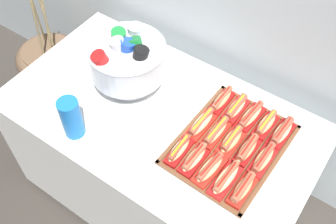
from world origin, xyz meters
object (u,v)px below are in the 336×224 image
hot_dog_4 (243,189)px  hot_dog_5 (201,123)px  serving_tray (230,145)px  hot_dog_10 (222,100)px  punch_bowl (127,59)px  hot_dog_2 (210,168)px  hot_dog_11 (236,108)px  hot_dog_0 (179,149)px  hot_dog_13 (266,124)px  cup_stack (71,118)px  hot_dog_12 (251,116)px  floor_vase (56,79)px  hot_dog_14 (282,132)px  hot_dog_1 (194,159)px  hot_dog_8 (247,149)px  hot_dog_6 (216,132)px  hot_dog_3 (226,178)px  hot_dog_9 (263,159)px  buffet_table (160,158)px  hot_dog_7 (231,140)px  donut (79,47)px

hot_dog_4 → hot_dog_5: size_ratio=0.88×
serving_tray → hot_dog_10: size_ratio=3.32×
punch_bowl → serving_tray: bearing=-3.0°
hot_dog_2 → hot_dog_11: same height
hot_dog_0 → hot_dog_4: (0.30, -0.01, -0.00)m
hot_dog_13 → hot_dog_10: bearing=178.2°
cup_stack → hot_dog_5: bearing=36.8°
hot_dog_5 → hot_dog_12: 0.22m
floor_vase → hot_dog_4: floor_vase is taller
hot_dog_11 → hot_dog_14: size_ratio=0.94×
hot_dog_2 → hot_dog_14: bearing=63.8°
hot_dog_5 → hot_dog_10: size_ratio=1.11×
serving_tray → hot_dog_0: 0.22m
hot_dog_1 → hot_dog_8: 0.22m
hot_dog_6 → hot_dog_14: (0.23, 0.16, 0.00)m
floor_vase → hot_dog_3: size_ratio=5.80×
hot_dog_4 → hot_dog_9: 0.17m
hot_dog_1 → hot_dog_14: bearing=53.9°
hot_dog_0 → cup_stack: (-0.43, -0.16, 0.07)m
hot_dog_6 → cup_stack: (-0.51, -0.33, 0.06)m
hot_dog_12 → punch_bowl: size_ratio=0.52×
serving_tray → hot_dog_5: bearing=178.2°
hot_dog_6 → hot_dog_12: hot_dog_6 is taller
buffet_table → hot_dog_12: hot_dog_12 is taller
hot_dog_2 → hot_dog_7: bearing=88.2°
hot_dog_7 → hot_dog_10: bearing=130.5°
hot_dog_6 → hot_dog_13: 0.22m
serving_tray → floor_vase: bearing=173.9°
hot_dog_5 → hot_dog_7: size_ratio=1.11×
hot_dog_0 → hot_dog_12: 0.36m
serving_tray → hot_dog_7: size_ratio=3.33×
hot_dog_1 → hot_dog_11: 0.33m
hot_dog_5 → hot_dog_8: hot_dog_8 is taller
serving_tray → hot_dog_6: 0.08m
hot_dog_13 → hot_dog_8: bearing=-91.8°
hot_dog_7 → punch_bowl: punch_bowl is taller
hot_dog_10 → hot_dog_14: (0.30, -0.01, -0.00)m
hot_dog_8 → hot_dog_10: (-0.22, 0.17, -0.00)m
hot_dog_4 → donut: 1.10m
hot_dog_14 → punch_bowl: punch_bowl is taller
hot_dog_8 → hot_dog_6: bearing=178.2°
hot_dog_2 → hot_dog_9: same height
hot_dog_7 → hot_dog_12: (0.01, 0.16, -0.00)m
hot_dog_9 → punch_bowl: (-0.71, 0.03, 0.14)m
punch_bowl → hot_dog_4: bearing=-15.7°
buffet_table → hot_dog_0: bearing=-33.0°
hot_dog_3 → hot_dog_4: same height
hot_dog_0 → hot_dog_8: hot_dog_8 is taller
buffet_table → serving_tray: bearing=6.1°
floor_vase → hot_dog_6: size_ratio=5.92×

